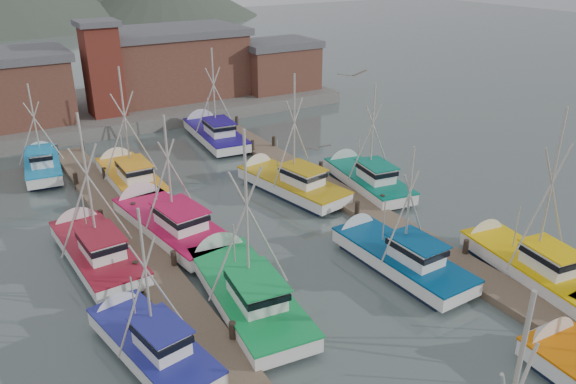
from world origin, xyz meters
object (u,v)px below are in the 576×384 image
boat_4 (243,288)px  boat_8 (167,222)px  lookout_tower (102,68)px  boat_12 (129,176)px

boat_4 → boat_8: (-0.66, 8.73, -0.01)m
lookout_tower → boat_4: size_ratio=0.83×
boat_4 → boat_8: 8.75m
boat_8 → boat_12: (0.17, 8.34, 0.00)m
boat_8 → lookout_tower: bearing=75.3°
boat_4 → boat_12: 17.07m
boat_4 → boat_12: boat_4 is taller
lookout_tower → boat_12: bearing=-99.6°
lookout_tower → boat_4: 32.68m
boat_4 → boat_12: (-0.49, 17.07, -0.00)m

